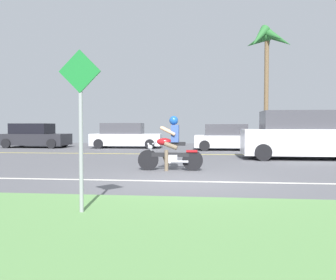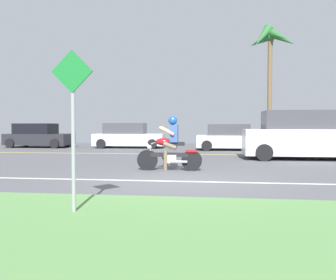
{
  "view_description": "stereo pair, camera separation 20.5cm",
  "coord_description": "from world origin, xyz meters",
  "px_view_note": "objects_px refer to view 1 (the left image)",
  "views": [
    {
      "loc": [
        0.49,
        -8.44,
        1.32
      ],
      "look_at": [
        -0.8,
        3.48,
        0.84
      ],
      "focal_mm": 37.71,
      "sensor_mm": 36.0,
      "label": 1
    },
    {
      "loc": [
        0.7,
        -8.41,
        1.32
      ],
      "look_at": [
        -0.8,
        3.48,
        0.84
      ],
      "focal_mm": 37.71,
      "sensor_mm": 36.0,
      "label": 2
    }
  ],
  "objects_px": {
    "motorcyclist": "(171,147)",
    "palm_tree_0": "(267,46)",
    "parked_car_1": "(125,136)",
    "suv_nearby": "(306,136)",
    "parked_car_0": "(35,136)",
    "parked_car_2": "(229,138)",
    "street_sign": "(80,115)"
  },
  "relations": [
    {
      "from": "motorcyclist",
      "to": "parked_car_0",
      "type": "xyz_separation_m",
      "value": [
        -9.38,
        10.16,
        0.01
      ]
    },
    {
      "from": "parked_car_1",
      "to": "palm_tree_0",
      "type": "xyz_separation_m",
      "value": [
        8.67,
        2.68,
        5.76
      ]
    },
    {
      "from": "motorcyclist",
      "to": "parked_car_0",
      "type": "distance_m",
      "value": 13.83
    },
    {
      "from": "parked_car_0",
      "to": "street_sign",
      "type": "distance_m",
      "value": 17.8
    },
    {
      "from": "palm_tree_0",
      "to": "motorcyclist",
      "type": "bearing_deg",
      "value": -110.66
    },
    {
      "from": "motorcyclist",
      "to": "parked_car_2",
      "type": "bearing_deg",
      "value": 76.17
    },
    {
      "from": "parked_car_2",
      "to": "suv_nearby",
      "type": "bearing_deg",
      "value": -61.18
    },
    {
      "from": "suv_nearby",
      "to": "parked_car_1",
      "type": "height_order",
      "value": "suv_nearby"
    },
    {
      "from": "parked_car_1",
      "to": "parked_car_2",
      "type": "distance_m",
      "value": 6.13
    },
    {
      "from": "parked_car_2",
      "to": "parked_car_1",
      "type": "bearing_deg",
      "value": 169.08
    },
    {
      "from": "motorcyclist",
      "to": "street_sign",
      "type": "height_order",
      "value": "street_sign"
    },
    {
      "from": "suv_nearby",
      "to": "parked_car_2",
      "type": "bearing_deg",
      "value": 118.82
    },
    {
      "from": "motorcyclist",
      "to": "suv_nearby",
      "type": "distance_m",
      "value": 6.52
    },
    {
      "from": "suv_nearby",
      "to": "parked_car_1",
      "type": "bearing_deg",
      "value": 145.02
    },
    {
      "from": "parked_car_0",
      "to": "parked_car_2",
      "type": "height_order",
      "value": "parked_car_0"
    },
    {
      "from": "motorcyclist",
      "to": "palm_tree_0",
      "type": "bearing_deg",
      "value": 69.34
    },
    {
      "from": "parked_car_1",
      "to": "parked_car_2",
      "type": "relative_size",
      "value": 1.09
    },
    {
      "from": "parked_car_0",
      "to": "parked_car_1",
      "type": "distance_m",
      "value": 5.61
    },
    {
      "from": "palm_tree_0",
      "to": "street_sign",
      "type": "xyz_separation_m",
      "value": [
        -5.67,
        -18.39,
        -4.98
      ]
    },
    {
      "from": "parked_car_1",
      "to": "street_sign",
      "type": "relative_size",
      "value": 1.74
    },
    {
      "from": "suv_nearby",
      "to": "parked_car_2",
      "type": "relative_size",
      "value": 1.32
    },
    {
      "from": "parked_car_2",
      "to": "street_sign",
      "type": "relative_size",
      "value": 1.6
    },
    {
      "from": "motorcyclist",
      "to": "parked_car_2",
      "type": "distance_m",
      "value": 9.43
    },
    {
      "from": "parked_car_2",
      "to": "street_sign",
      "type": "height_order",
      "value": "street_sign"
    },
    {
      "from": "parked_car_1",
      "to": "motorcyclist",
      "type": "bearing_deg",
      "value": -69.93
    },
    {
      "from": "motorcyclist",
      "to": "parked_car_1",
      "type": "bearing_deg",
      "value": 110.07
    },
    {
      "from": "palm_tree_0",
      "to": "street_sign",
      "type": "distance_m",
      "value": 19.88
    },
    {
      "from": "parked_car_0",
      "to": "street_sign",
      "type": "bearing_deg",
      "value": -61.07
    },
    {
      "from": "palm_tree_0",
      "to": "parked_car_2",
      "type": "bearing_deg",
      "value": -124.57
    },
    {
      "from": "suv_nearby",
      "to": "parked_car_0",
      "type": "relative_size",
      "value": 1.29
    },
    {
      "from": "parked_car_2",
      "to": "palm_tree_0",
      "type": "relative_size",
      "value": 0.5
    },
    {
      "from": "suv_nearby",
      "to": "parked_car_2",
      "type": "height_order",
      "value": "suv_nearby"
    }
  ]
}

